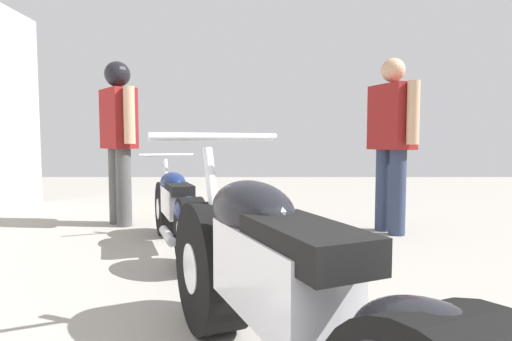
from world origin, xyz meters
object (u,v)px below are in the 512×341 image
at_px(motorcycle_black_naked, 179,211).
at_px(mechanic_in_blue, 394,135).
at_px(motorcycle_maroon_cruiser, 284,306).
at_px(mechanic_with_helmet, 121,128).

distance_m(motorcycle_black_naked, mechanic_in_blue, 2.22).
height_order(motorcycle_maroon_cruiser, mechanic_with_helmet, mechanic_with_helmet).
bearing_deg(motorcycle_black_naked, mechanic_with_helmet, 127.58).
xyz_separation_m(motorcycle_maroon_cruiser, mechanic_with_helmet, (-1.58, 3.22, 0.67)).
relative_size(motorcycle_maroon_cruiser, motorcycle_black_naked, 1.18).
bearing_deg(mechanic_in_blue, mechanic_with_helmet, 172.09).
distance_m(motorcycle_maroon_cruiser, mechanic_in_blue, 3.15).
relative_size(motorcycle_maroon_cruiser, mechanic_with_helmet, 1.11).
bearing_deg(motorcycle_black_naked, mechanic_in_blue, 18.97).
bearing_deg(mechanic_in_blue, motorcycle_maroon_cruiser, -114.12).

